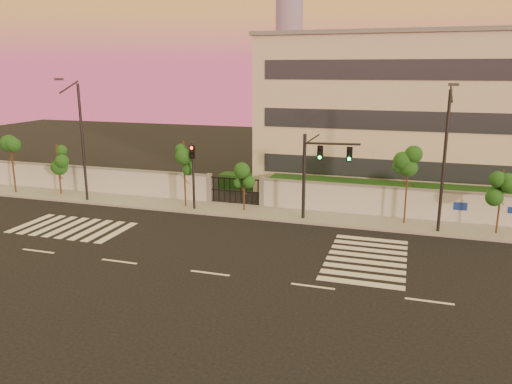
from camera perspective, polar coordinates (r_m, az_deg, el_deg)
ground at (r=24.38m, az=-5.26°, el=-9.24°), size 120.00×120.00×0.00m
sidewalk at (r=33.71m, az=1.59°, el=-2.44°), size 60.00×3.00×0.15m
perimeter_wall at (r=34.82m, az=2.44°, el=-0.22°), size 60.00×0.36×2.20m
hedge_row at (r=37.22m, az=5.11°, el=0.27°), size 41.00×4.25×1.80m
institutional_building at (r=42.76m, az=17.86°, el=8.68°), size 24.40×12.40×12.25m
road_markings at (r=28.17m, az=-5.30°, el=-5.97°), size 57.00×7.62×0.02m
street_tree_a at (r=42.88m, az=-26.13°, el=3.99°), size 1.64×1.31×4.37m
street_tree_b at (r=40.88m, az=-21.67°, el=3.61°), size 1.60×1.28×3.99m
street_tree_c at (r=34.82m, az=-8.18°, el=3.75°), size 1.47×1.17×4.76m
street_tree_d at (r=33.63m, az=-1.35°, el=1.86°), size 1.35×1.07×3.45m
street_tree_e at (r=31.88m, az=17.00°, el=2.47°), size 1.36×1.08×4.86m
street_tree_f at (r=32.03m, az=26.28°, el=0.46°), size 1.32×1.05×3.95m
traffic_signal_main at (r=31.58m, az=6.79°, el=2.84°), size 3.55×0.59×5.62m
traffic_signal_secondary at (r=34.11m, az=-7.22°, el=2.75°), size 0.37×0.35×4.76m
streetlight_west at (r=37.92m, az=-19.42°, el=5.98°), size 0.54×2.16×8.97m
streetlight_east at (r=30.52m, az=20.78°, el=3.99°), size 0.53×2.13×8.84m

